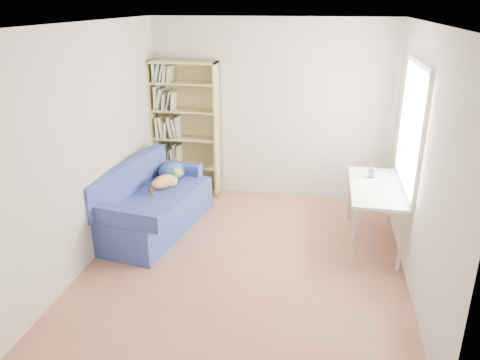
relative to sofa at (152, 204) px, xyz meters
name	(u,v)px	position (x,y,z in m)	size (l,w,h in m)	color
ground	(247,258)	(1.35, -0.56, -0.34)	(4.00, 4.00, 0.00)	#935842
room_shell	(258,120)	(1.44, -0.52, 1.30)	(3.54, 4.04, 2.62)	silver
sofa	(152,204)	(0.00, 0.00, 0.00)	(1.13, 1.93, 0.89)	navy
bookshelf	(185,135)	(0.09, 1.27, 0.58)	(1.00, 0.31, 2.00)	tan
desk	(375,191)	(2.77, 0.11, 0.35)	(0.60, 1.32, 0.75)	white
pen_cup	(372,173)	(2.74, 0.39, 0.47)	(0.08, 0.08, 0.15)	white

